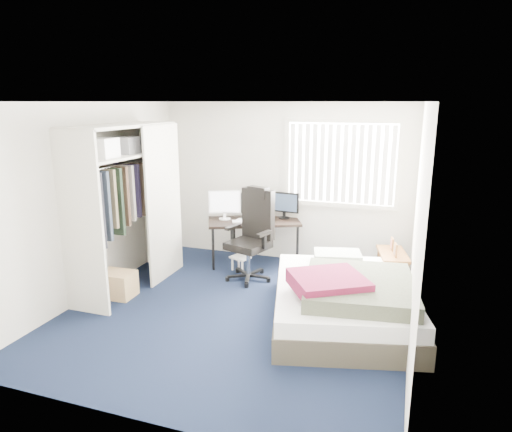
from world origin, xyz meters
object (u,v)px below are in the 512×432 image
object	(u,v)px
desk	(254,217)
nightstand	(393,257)
bed	(344,298)
office_chair	(252,244)

from	to	relation	value
desk	nightstand	distance (m)	2.17
bed	office_chair	bearing A→B (deg)	146.87
office_chair	bed	world-z (taller)	office_chair
bed	nightstand	bearing A→B (deg)	69.54
desk	bed	size ratio (longest dim) A/B	0.66
desk	nightstand	bearing A→B (deg)	-8.31
desk	office_chair	bearing A→B (deg)	-73.61
nightstand	bed	bearing A→B (deg)	-110.46
desk	office_chair	distance (m)	0.70
office_chair	nightstand	world-z (taller)	office_chair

